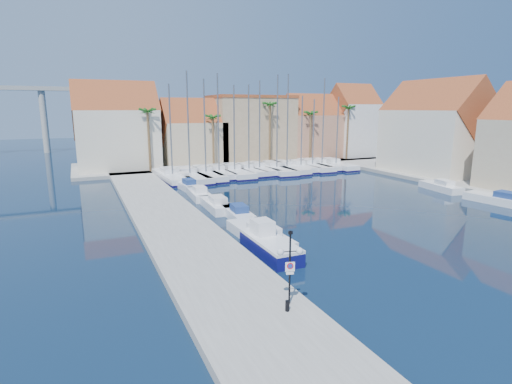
% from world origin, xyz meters
% --- Properties ---
extents(ground, '(260.00, 260.00, 0.00)m').
position_xyz_m(ground, '(0.00, 0.00, 0.00)').
color(ground, black).
rests_on(ground, ground).
extents(quay_west, '(6.00, 77.00, 0.50)m').
position_xyz_m(quay_west, '(-9.00, 13.50, 0.25)').
color(quay_west, gray).
rests_on(quay_west, ground).
extents(shore_north, '(54.00, 16.00, 0.50)m').
position_xyz_m(shore_north, '(10.00, 48.00, 0.25)').
color(shore_north, gray).
rests_on(shore_north, ground).
extents(shore_east, '(12.00, 60.00, 0.50)m').
position_xyz_m(shore_east, '(32.00, 15.00, 0.25)').
color(shore_east, gray).
rests_on(shore_east, ground).
extents(lamp_post, '(1.23, 0.58, 3.71)m').
position_xyz_m(lamp_post, '(-7.10, -3.32, 2.94)').
color(lamp_post, black).
rests_on(lamp_post, quay_west).
extents(bollard, '(0.20, 0.20, 0.51)m').
position_xyz_m(bollard, '(-7.50, -3.86, 0.76)').
color(bollard, black).
rests_on(bollard, quay_west).
extents(fishing_boat, '(2.02, 6.03, 2.11)m').
position_xyz_m(fishing_boat, '(-4.41, 4.49, 0.70)').
color(fishing_boat, '#0E0F54').
rests_on(fishing_boat, ground).
extents(motorboat_west_0, '(2.57, 7.53, 1.40)m').
position_xyz_m(motorboat_west_0, '(-3.85, 7.14, 0.51)').
color(motorboat_west_0, white).
rests_on(motorboat_west_0, ground).
extents(motorboat_west_1, '(2.12, 5.54, 1.40)m').
position_xyz_m(motorboat_west_1, '(-3.09, 13.60, 0.51)').
color(motorboat_west_1, white).
rests_on(motorboat_west_1, ground).
extents(motorboat_west_2, '(2.16, 6.20, 1.40)m').
position_xyz_m(motorboat_west_2, '(-3.75, 17.66, 0.51)').
color(motorboat_west_2, white).
rests_on(motorboat_west_2, ground).
extents(motorboat_west_3, '(2.19, 5.76, 1.40)m').
position_xyz_m(motorboat_west_3, '(-3.93, 23.20, 0.51)').
color(motorboat_west_3, white).
rests_on(motorboat_west_3, ground).
extents(motorboat_west_4, '(2.09, 5.42, 1.40)m').
position_xyz_m(motorboat_west_4, '(-3.83, 28.32, 0.51)').
color(motorboat_west_4, white).
rests_on(motorboat_west_4, ground).
extents(motorboat_west_5, '(2.03, 5.29, 1.40)m').
position_xyz_m(motorboat_west_5, '(-3.12, 33.56, 0.51)').
color(motorboat_west_5, white).
rests_on(motorboat_west_5, ground).
extents(motorboat_west_6, '(2.10, 5.87, 1.40)m').
position_xyz_m(motorboat_west_6, '(-3.35, 37.01, 0.51)').
color(motorboat_west_6, white).
rests_on(motorboat_west_6, ground).
extents(motorboat_east_0, '(3.15, 7.37, 1.40)m').
position_xyz_m(motorboat_east_0, '(24.01, 7.41, 0.51)').
color(motorboat_east_0, white).
rests_on(motorboat_east_0, ground).
extents(motorboat_east_1, '(2.65, 5.99, 1.40)m').
position_xyz_m(motorboat_east_1, '(23.99, 15.13, 0.51)').
color(motorboat_east_1, white).
rests_on(motorboat_east_1, ground).
extents(sailboat_0, '(3.52, 11.51, 12.94)m').
position_xyz_m(sailboat_0, '(-4.27, 35.60, 0.57)').
color(sailboat_0, white).
rests_on(sailboat_0, ground).
extents(sailboat_1, '(4.10, 12.26, 14.62)m').
position_xyz_m(sailboat_1, '(-1.99, 35.15, 0.58)').
color(sailboat_1, white).
rests_on(sailboat_1, ground).
extents(sailboat_2, '(3.23, 11.65, 13.69)m').
position_xyz_m(sailboat_2, '(0.46, 35.48, 0.58)').
color(sailboat_2, white).
rests_on(sailboat_2, ground).
extents(sailboat_3, '(2.68, 9.94, 14.52)m').
position_xyz_m(sailboat_3, '(2.63, 35.92, 0.61)').
color(sailboat_3, white).
rests_on(sailboat_3, ground).
extents(sailboat_4, '(3.12, 11.44, 13.01)m').
position_xyz_m(sailboat_4, '(5.01, 35.95, 0.57)').
color(sailboat_4, white).
rests_on(sailboat_4, ground).
extents(sailboat_5, '(2.85, 9.16, 13.13)m').
position_xyz_m(sailboat_5, '(7.28, 35.88, 0.61)').
color(sailboat_5, white).
rests_on(sailboat_5, ground).
extents(sailboat_6, '(3.44, 10.27, 13.76)m').
position_xyz_m(sailboat_6, '(9.28, 36.51, 0.60)').
color(sailboat_6, white).
rests_on(sailboat_6, ground).
extents(sailboat_7, '(4.01, 11.76, 14.63)m').
position_xyz_m(sailboat_7, '(11.97, 35.90, 0.59)').
color(sailboat_7, white).
rests_on(sailboat_7, ground).
extents(sailboat_8, '(3.29, 11.10, 14.79)m').
position_xyz_m(sailboat_8, '(13.72, 35.98, 0.60)').
color(sailboat_8, white).
rests_on(sailboat_8, ground).
extents(sailboat_9, '(2.65, 8.98, 11.67)m').
position_xyz_m(sailboat_9, '(16.30, 35.95, 0.59)').
color(sailboat_9, white).
rests_on(sailboat_9, ground).
extents(sailboat_10, '(3.02, 10.90, 11.17)m').
position_xyz_m(sailboat_10, '(18.63, 36.32, 0.56)').
color(sailboat_10, white).
rests_on(sailboat_10, ground).
extents(sailboat_11, '(3.15, 9.56, 14.44)m').
position_xyz_m(sailboat_11, '(20.53, 36.33, 0.62)').
color(sailboat_11, white).
rests_on(sailboat_11, ground).
extents(sailboat_12, '(3.00, 10.09, 11.59)m').
position_xyz_m(sailboat_12, '(22.78, 35.72, 0.57)').
color(sailboat_12, white).
rests_on(sailboat_12, ground).
extents(building_0, '(12.30, 9.00, 13.50)m').
position_xyz_m(building_0, '(-10.00, 47.00, 6.52)').
color(building_0, beige).
rests_on(building_0, shore_north).
extents(building_1, '(10.30, 8.00, 11.00)m').
position_xyz_m(building_1, '(2.00, 47.00, 5.30)').
color(building_1, '#C5AC8B').
rests_on(building_1, shore_north).
extents(building_2, '(14.20, 10.20, 11.50)m').
position_xyz_m(building_2, '(13.00, 48.00, 6.26)').
color(building_2, tan).
rests_on(building_2, shore_north).
extents(building_3, '(10.30, 8.00, 12.00)m').
position_xyz_m(building_3, '(25.00, 47.00, 5.86)').
color(building_3, '#B37A5B').
rests_on(building_3, shore_north).
extents(building_4, '(8.30, 8.00, 14.00)m').
position_xyz_m(building_4, '(34.00, 46.00, 6.97)').
color(building_4, silver).
rests_on(building_4, shore_north).
extents(building_6, '(9.00, 14.30, 13.50)m').
position_xyz_m(building_6, '(32.00, 24.00, 6.52)').
color(building_6, beige).
rests_on(building_6, shore_east).
extents(palm_0, '(2.60, 2.60, 10.15)m').
position_xyz_m(palm_0, '(-6.00, 42.00, 9.08)').
color(palm_0, brown).
rests_on(palm_0, shore_north).
extents(palm_1, '(2.60, 2.60, 9.15)m').
position_xyz_m(palm_1, '(4.00, 42.00, 8.14)').
color(palm_1, brown).
rests_on(palm_1, shore_north).
extents(palm_2, '(2.60, 2.60, 11.15)m').
position_xyz_m(palm_2, '(14.00, 42.00, 10.02)').
color(palm_2, brown).
rests_on(palm_2, shore_north).
extents(palm_3, '(2.60, 2.60, 9.65)m').
position_xyz_m(palm_3, '(22.00, 42.00, 8.61)').
color(palm_3, brown).
rests_on(palm_3, shore_north).
extents(palm_4, '(2.60, 2.60, 10.65)m').
position_xyz_m(palm_4, '(30.00, 42.00, 9.55)').
color(palm_4, brown).
rests_on(palm_4, shore_north).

